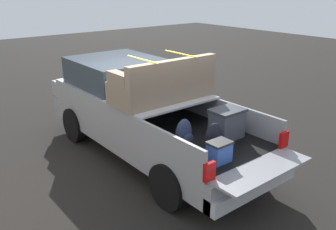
# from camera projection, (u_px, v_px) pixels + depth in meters

# --- Properties ---
(ground_plane) EXTENTS (40.00, 40.00, 0.00)m
(ground_plane) POSITION_uv_depth(u_px,v_px,m) (151.00, 155.00, 7.85)
(ground_plane) COLOR black
(pickup_truck) EXTENTS (6.05, 2.06, 2.23)m
(pickup_truck) POSITION_uv_depth(u_px,v_px,m) (140.00, 108.00, 7.79)
(pickup_truck) COLOR gray
(pickup_truck) RESTS_ON ground_plane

